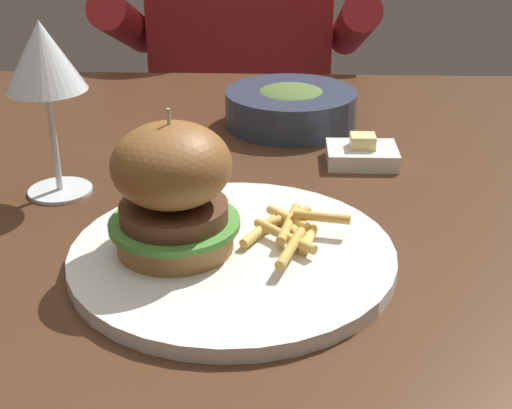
{
  "coord_description": "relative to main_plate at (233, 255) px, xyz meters",
  "views": [
    {
      "loc": [
        0.01,
        -0.73,
        1.07
      ],
      "look_at": [
        -0.02,
        -0.15,
        0.78
      ],
      "focal_mm": 50.0,
      "sensor_mm": 36.0,
      "label": 1
    }
  ],
  "objects": [
    {
      "name": "dining_table",
      "position": [
        0.04,
        0.18,
        -0.08
      ],
      "size": [
        1.5,
        0.92,
        0.74
      ],
      "color": "#472B19",
      "rests_on": "ground"
    },
    {
      "name": "wine_glass",
      "position": [
        -0.2,
        0.14,
        0.14
      ],
      "size": [
        0.08,
        0.08,
        0.19
      ],
      "color": "silver",
      "rests_on": "dining_table"
    },
    {
      "name": "fries_pile",
      "position": [
        0.05,
        0.02,
        0.02
      ],
      "size": [
        0.1,
        0.12,
        0.02
      ],
      "color": "#EABC5B",
      "rests_on": "main_plate"
    },
    {
      "name": "main_plate",
      "position": [
        0.0,
        0.0,
        0.0
      ],
      "size": [
        0.29,
        0.29,
        0.01
      ],
      "primitive_type": "cylinder",
      "color": "white",
      "rests_on": "dining_table"
    },
    {
      "name": "diner_person",
      "position": [
        -0.04,
        0.91,
        -0.18
      ],
      "size": [
        0.51,
        0.36,
        1.18
      ],
      "color": "#282833",
      "rests_on": "ground"
    },
    {
      "name": "burger_sandwich",
      "position": [
        -0.05,
        0.0,
        0.07
      ],
      "size": [
        0.12,
        0.12,
        0.13
      ],
      "color": "#9E6B38",
      "rests_on": "main_plate"
    },
    {
      "name": "butter_dish",
      "position": [
        0.14,
        0.24,
        0.0
      ],
      "size": [
        0.08,
        0.07,
        0.04
      ],
      "color": "white",
      "rests_on": "dining_table"
    },
    {
      "name": "soup_bowl",
      "position": [
        0.05,
        0.38,
        0.02
      ],
      "size": [
        0.18,
        0.18,
        0.05
      ],
      "color": "#2D384C",
      "rests_on": "dining_table"
    }
  ]
}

